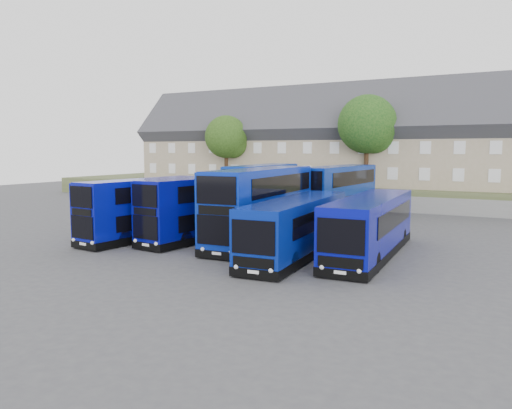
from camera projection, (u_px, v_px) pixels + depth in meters
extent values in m
plane|color=#414146|center=(202.00, 252.00, 28.48)|extent=(120.00, 120.00, 0.00)
cube|color=slate|center=(341.00, 201.00, 49.34)|extent=(70.00, 0.40, 1.50)
cube|color=#454F2C|center=(369.00, 191.00, 58.03)|extent=(80.00, 20.00, 2.00)
cube|color=tan|center=(182.00, 156.00, 65.54)|extent=(6.00, 8.00, 6.00)
cube|color=#38383D|center=(182.00, 133.00, 65.21)|extent=(6.00, 10.40, 10.40)
cube|color=brown|center=(190.00, 103.00, 64.07)|extent=(0.60, 0.90, 1.40)
cube|color=tan|center=(220.00, 156.00, 62.68)|extent=(6.00, 8.00, 6.00)
cube|color=#38383D|center=(220.00, 132.00, 62.35)|extent=(6.00, 10.40, 10.40)
cube|color=brown|center=(230.00, 100.00, 61.21)|extent=(0.60, 0.90, 1.40)
cube|color=tan|center=(262.00, 156.00, 59.82)|extent=(6.00, 8.00, 6.00)
cube|color=#38383D|center=(263.00, 131.00, 59.49)|extent=(6.00, 10.40, 10.40)
cube|color=brown|center=(274.00, 98.00, 58.36)|extent=(0.60, 0.90, 1.40)
cube|color=tan|center=(309.00, 157.00, 56.96)|extent=(6.00, 8.00, 6.00)
cube|color=#38383D|center=(309.00, 130.00, 56.63)|extent=(6.00, 10.40, 10.40)
cube|color=brown|center=(322.00, 95.00, 55.50)|extent=(0.60, 0.90, 1.40)
cube|color=tan|center=(360.00, 157.00, 54.10)|extent=(6.00, 8.00, 6.00)
cube|color=#38383D|center=(361.00, 129.00, 53.78)|extent=(6.00, 10.40, 10.40)
cube|color=brown|center=(375.00, 92.00, 52.64)|extent=(0.60, 0.90, 1.40)
cube|color=tan|center=(417.00, 158.00, 51.25)|extent=(6.00, 8.00, 6.00)
cube|color=#38383D|center=(418.00, 128.00, 50.92)|extent=(6.00, 10.40, 10.40)
cube|color=brown|center=(435.00, 89.00, 49.78)|extent=(0.60, 0.90, 1.40)
cube|color=tan|center=(481.00, 158.00, 48.39)|extent=(6.00, 8.00, 6.00)
cube|color=#38383D|center=(482.00, 127.00, 48.06)|extent=(6.00, 10.40, 10.40)
cube|color=brown|center=(502.00, 85.00, 46.93)|extent=(0.60, 0.90, 1.40)
cube|color=#080E9A|center=(145.00, 206.00, 32.56)|extent=(3.08, 9.85, 3.52)
cube|color=black|center=(145.00, 234.00, 32.76)|extent=(3.13, 9.89, 0.45)
cube|color=black|center=(82.00, 227.00, 28.63)|extent=(1.90, 0.23, 1.32)
cube|color=black|center=(81.00, 197.00, 28.43)|extent=(1.90, 0.23, 1.23)
cylinder|color=black|center=(103.00, 235.00, 31.09)|extent=(0.39, 1.02, 1.00)
cube|color=#070B87|center=(203.00, 206.00, 32.38)|extent=(3.27, 10.15, 3.64)
cube|color=black|center=(203.00, 234.00, 32.59)|extent=(3.31, 10.20, 0.45)
cube|color=black|center=(145.00, 227.00, 28.35)|extent=(1.96, 0.26, 1.36)
cube|color=black|center=(144.00, 196.00, 28.15)|extent=(1.96, 0.26, 1.27)
cylinder|color=black|center=(161.00, 236.00, 30.83)|extent=(0.40, 1.03, 1.00)
cube|color=#0825A2|center=(261.00, 203.00, 31.11)|extent=(3.43, 11.69, 4.26)
cube|color=black|center=(261.00, 238.00, 31.35)|extent=(3.48, 11.73, 0.45)
cube|color=black|center=(216.00, 230.00, 25.96)|extent=(2.32, 0.23, 1.57)
cube|color=black|center=(216.00, 190.00, 25.73)|extent=(2.32, 0.23, 1.47)
cylinder|color=black|center=(218.00, 243.00, 28.58)|extent=(0.37, 1.02, 1.00)
cube|color=#082EA4|center=(263.00, 188.00, 44.06)|extent=(3.38, 11.25, 4.08)
cube|color=black|center=(263.00, 212.00, 44.29)|extent=(3.43, 11.29, 0.45)
cube|color=black|center=(235.00, 204.00, 39.10)|extent=(2.22, 0.23, 1.51)
cube|color=black|center=(235.00, 178.00, 38.88)|extent=(2.22, 0.23, 1.41)
cylinder|color=black|center=(235.00, 213.00, 41.69)|extent=(0.38, 1.02, 1.00)
cube|color=navy|center=(338.00, 191.00, 40.90)|extent=(3.18, 11.23, 4.09)
cube|color=black|center=(338.00, 217.00, 41.13)|extent=(3.22, 11.27, 0.45)
cube|color=black|center=(308.00, 208.00, 36.29)|extent=(2.22, 0.19, 1.51)
cube|color=black|center=(308.00, 181.00, 36.07)|extent=(2.22, 0.19, 1.41)
cylinder|color=black|center=(307.00, 218.00, 38.88)|extent=(0.36, 1.02, 1.00)
cube|color=#082197|center=(297.00, 224.00, 27.21)|extent=(3.24, 11.60, 2.80)
cube|color=black|center=(297.00, 250.00, 27.37)|extent=(3.28, 11.64, 0.45)
cube|color=black|center=(253.00, 237.00, 21.98)|extent=(2.08, 0.22, 1.53)
cylinder|color=black|center=(253.00, 258.00, 24.58)|extent=(0.37, 1.02, 1.00)
cube|color=#080EA1|center=(371.00, 223.00, 27.22)|extent=(3.10, 11.94, 2.90)
cube|color=black|center=(370.00, 250.00, 27.39)|extent=(3.14, 11.98, 0.45)
cube|color=black|center=(341.00, 236.00, 21.87)|extent=(2.16, 0.18, 1.58)
cylinder|color=black|center=(331.00, 258.00, 24.50)|extent=(0.35, 1.01, 1.00)
cylinder|color=#382314|center=(226.00, 167.00, 56.53)|extent=(0.44, 0.44, 3.75)
sphere|color=#1D3B10|center=(226.00, 137.00, 56.16)|extent=(4.80, 4.80, 4.80)
sphere|color=#1D3B10|center=(233.00, 143.00, 56.31)|extent=(3.30, 3.30, 3.30)
cylinder|color=#382314|center=(366.00, 165.00, 49.31)|extent=(0.44, 0.44, 4.50)
sphere|color=#0F3810|center=(367.00, 124.00, 48.86)|extent=(5.76, 5.76, 5.76)
sphere|color=#0F3810|center=(374.00, 133.00, 49.03)|extent=(3.96, 3.96, 3.96)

